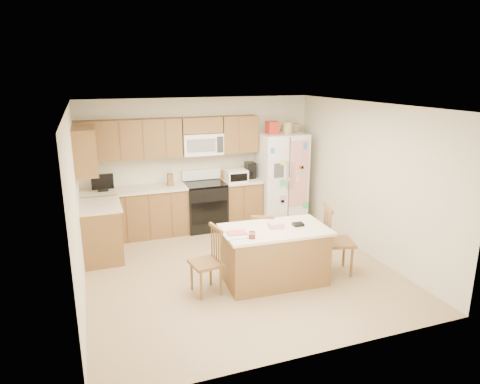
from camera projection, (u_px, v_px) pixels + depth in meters
name	position (u px, v px, depth m)	size (l,w,h in m)	color
ground	(238.00, 269.00, 6.65)	(4.50, 4.50, 0.00)	olive
room_shell	(238.00, 179.00, 6.26)	(4.60, 4.60, 2.52)	beige
cabinetry	(154.00, 189.00, 7.71)	(3.36, 1.56, 2.15)	brown
stove	(205.00, 205.00, 8.28)	(0.76, 0.65, 1.13)	black
refrigerator	(281.00, 177.00, 8.61)	(0.90, 0.79, 2.04)	white
island	(274.00, 255.00, 6.16)	(1.55, 0.94, 0.91)	brown
windsor_chair_left	(207.00, 262.00, 5.83)	(0.45, 0.46, 0.94)	brown
windsor_chair_back	(262.00, 241.00, 6.69)	(0.48, 0.47, 0.86)	brown
windsor_chair_right	(336.00, 241.00, 6.42)	(0.54, 0.55, 1.06)	brown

